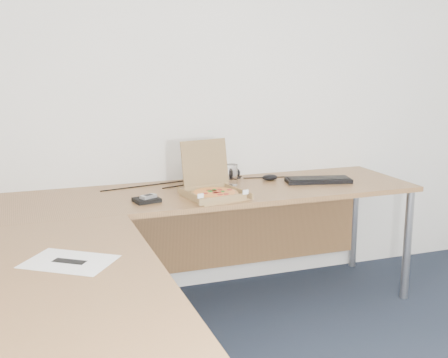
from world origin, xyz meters
name	(u,v)px	position (x,y,z in m)	size (l,w,h in m)	color
desk	(175,220)	(-0.82, 0.97, 0.70)	(2.50, 2.20, 0.73)	olive
pizza_box	(214,191)	(-0.52, 1.25, 0.77)	(0.29, 0.34, 0.30)	#997748
drinking_glass	(232,175)	(-0.32, 1.50, 0.79)	(0.07, 0.07, 0.13)	white
keyboard	(318,180)	(0.21, 1.38, 0.74)	(0.40, 0.14, 0.03)	black
mouse	(270,177)	(-0.05, 1.54, 0.75)	(0.10, 0.07, 0.04)	black
wallet	(147,200)	(-0.90, 1.26, 0.74)	(0.13, 0.11, 0.02)	black
phone	(148,196)	(-0.89, 1.26, 0.76)	(0.09, 0.05, 0.02)	#B2B5BA
paper_sheet	(69,262)	(-1.38, 0.46, 0.73)	(0.33, 0.23, 0.00)	white
dome_speaker	(234,172)	(-0.23, 1.68, 0.77)	(0.09, 0.09, 0.07)	black
cable_bundle	(204,182)	(-0.46, 1.62, 0.73)	(0.65, 0.04, 0.01)	black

